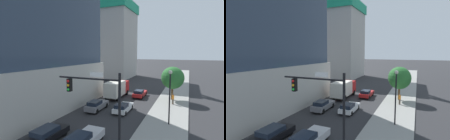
# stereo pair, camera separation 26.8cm
# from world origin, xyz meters

# --- Properties ---
(sidewalk) EXTENTS (5.10, 120.00, 0.15)m
(sidewalk) POSITION_xyz_m (7.86, 20.00, 0.07)
(sidewalk) COLOR gray
(sidewalk) RESTS_ON ground
(construction_building) EXTENTS (13.55, 15.26, 32.59)m
(construction_building) POSITION_xyz_m (-13.55, 47.97, 13.56)
(construction_building) COLOR #B2AFA8
(construction_building) RESTS_ON ground
(traffic_light_pole) EXTENTS (5.42, 0.48, 6.79)m
(traffic_light_pole) POSITION_xyz_m (3.93, 3.99, 4.80)
(traffic_light_pole) COLOR black
(traffic_light_pole) RESTS_ON sidewalk
(street_lamp) EXTENTS (0.44, 0.44, 6.25)m
(street_lamp) POSITION_xyz_m (8.34, 12.99, 4.20)
(street_lamp) COLOR black
(street_lamp) RESTS_ON sidewalk
(street_tree) EXTENTS (3.85, 3.85, 5.76)m
(street_tree) POSITION_xyz_m (7.70, 24.38, 3.97)
(street_tree) COLOR brown
(street_tree) RESTS_ON sidewalk
(car_gray) EXTENTS (1.73, 4.52, 1.49)m
(car_gray) POSITION_xyz_m (-1.87, 14.51, 0.75)
(car_gray) COLOR slate
(car_gray) RESTS_ON ground
(car_silver) EXTENTS (1.88, 4.72, 1.47)m
(car_silver) POSITION_xyz_m (1.92, 4.96, 0.74)
(car_silver) COLOR #B7B7BC
(car_silver) RESTS_ON ground
(car_red) EXTENTS (1.78, 4.48, 1.42)m
(car_red) POSITION_xyz_m (1.92, 24.44, 0.71)
(car_red) COLOR red
(car_red) RESTS_ON ground
(car_black) EXTENTS (1.91, 4.60, 1.34)m
(car_black) POSITION_xyz_m (-1.87, 4.56, 0.69)
(car_black) COLOR black
(car_black) RESTS_ON ground
(car_white) EXTENTS (1.75, 4.33, 1.33)m
(car_white) POSITION_xyz_m (1.92, 15.24, 0.67)
(car_white) COLOR silver
(car_white) RESTS_ON ground
(box_truck) EXTENTS (2.44, 6.87, 3.09)m
(box_truck) POSITION_xyz_m (-1.87, 22.37, 1.77)
(box_truck) COLOR #B21E1E
(box_truck) RESTS_ON ground
(pedestrian_orange_shirt) EXTENTS (0.34, 0.34, 1.69)m
(pedestrian_orange_shirt) POSITION_xyz_m (8.08, 21.52, 1.01)
(pedestrian_orange_shirt) COLOR brown
(pedestrian_orange_shirt) RESTS_ON sidewalk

